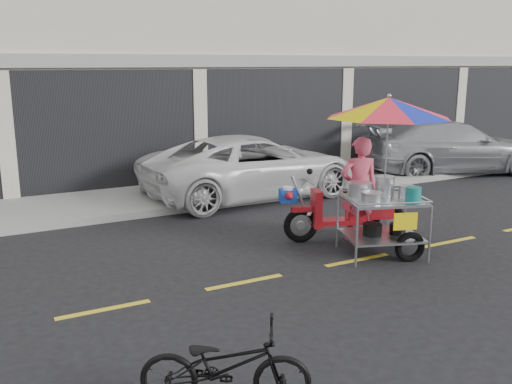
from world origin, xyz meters
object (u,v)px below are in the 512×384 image
silver_pickup (450,147)px  near_bicycle (225,366)px  food_vendor_rig (375,152)px  white_pickup (252,166)px

silver_pickup → near_bicycle: size_ratio=3.30×
near_bicycle → food_vendor_rig: food_vendor_rig is taller
silver_pickup → food_vendor_rig: food_vendor_rig is taller
white_pickup → silver_pickup: silver_pickup is taller
food_vendor_rig → silver_pickup: bearing=53.2°
white_pickup → near_bicycle: bearing=147.6°
white_pickup → near_bicycle: (-4.06, -7.31, -0.31)m
silver_pickup → white_pickup: bearing=105.5°
silver_pickup → food_vendor_rig: 7.63m
white_pickup → silver_pickup: 6.27m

